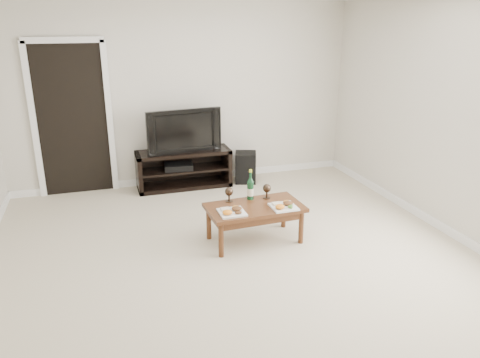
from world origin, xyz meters
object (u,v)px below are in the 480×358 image
at_px(television, 182,130).
at_px(media_console, 184,169).
at_px(coffee_table, 255,223).
at_px(subwoofer, 246,167).

bearing_deg(television, media_console, 0.00).
relative_size(media_console, coffee_table, 1.30).
distance_m(media_console, coffee_table, 2.02).
relative_size(television, subwoofer, 2.34).
height_order(media_console, television, television).
bearing_deg(media_console, television, 0.00).
distance_m(subwoofer, coffee_table, 1.99).
relative_size(television, coffee_table, 1.03).
xyz_separation_m(subwoofer, coffee_table, (-0.52, -1.92, -0.02)).
bearing_deg(coffee_table, media_console, 101.64).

